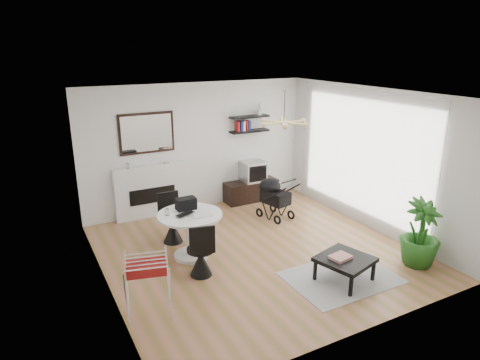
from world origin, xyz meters
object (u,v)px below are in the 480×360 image
fireplace (151,185)px  stroller (274,199)px  dining_table (190,229)px  drying_rack (148,288)px  tv_console (251,191)px  potted_plant (421,233)px  crt_tv (253,171)px  coffee_table (345,260)px

fireplace → stroller: bearing=-29.3°
dining_table → drying_rack: size_ratio=1.26×
tv_console → drying_rack: (-3.36, -3.25, 0.22)m
dining_table → potted_plant: bearing=-32.0°
stroller → fireplace: bearing=137.1°
tv_console → crt_tv: 0.46m
drying_rack → dining_table: bearing=64.5°
dining_table → stroller: size_ratio=1.18×
crt_tv → tv_console: bearing=175.9°
tv_console → stroller: 1.10m
tv_console → coffee_table: (-0.49, -3.73, 0.11)m
drying_rack → stroller: 3.93m
crt_tv → potted_plant: size_ratio=0.47×
dining_table → stroller: 2.33m
coffee_table → potted_plant: (1.40, -0.17, 0.21)m
crt_tv → potted_plant: bearing=-77.5°
tv_console → stroller: stroller is taller
potted_plant → dining_table: bearing=148.0°
crt_tv → coffee_table: 3.78m
drying_rack → stroller: stroller is taller
dining_table → potted_plant: size_ratio=0.97×
drying_rack → potted_plant: bearing=5.9°
dining_table → stroller: (2.17, 0.84, -0.13)m
coffee_table → dining_table: bearing=134.3°
tv_console → dining_table: dining_table is taller
fireplace → coffee_table: 4.29m
tv_console → dining_table: size_ratio=1.16×
stroller → coffee_table: (-0.41, -2.64, -0.05)m
crt_tv → coffee_table: crt_tv is taller
crt_tv → stroller: (-0.12, -1.08, -0.30)m
fireplace → coffee_table: (1.79, -3.88, -0.34)m
drying_rack → coffee_table: size_ratio=0.95×
crt_tv → fireplace: bearing=176.2°
fireplace → tv_console: (2.28, -0.15, -0.45)m
fireplace → potted_plant: size_ratio=1.95×
crt_tv → potted_plant: potted_plant is taller
fireplace → dining_table: bearing=-89.1°
fireplace → stroller: (2.20, -1.24, -0.30)m
fireplace → potted_plant: fireplace is taller
drying_rack → coffee_table: drying_rack is taller
crt_tv → dining_table: size_ratio=0.48×
crt_tv → drying_rack: (-3.41, -3.24, -0.24)m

